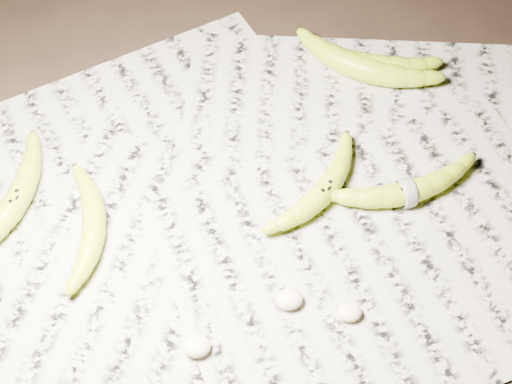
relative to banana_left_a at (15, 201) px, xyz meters
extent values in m
plane|color=black|center=(0.35, -0.06, -0.03)|extent=(3.00, 3.00, 0.00)
cube|color=#A6A18E|center=(0.34, -0.07, -0.02)|extent=(0.90, 0.70, 0.01)
torus|color=white|center=(0.53, -0.07, 0.00)|extent=(0.01, 0.04, 0.04)
ellipsoid|color=beige|center=(0.22, -0.24, -0.01)|extent=(0.03, 0.03, 0.02)
ellipsoid|color=beige|center=(0.34, -0.20, -0.01)|extent=(0.04, 0.03, 0.02)
ellipsoid|color=beige|center=(0.41, -0.23, -0.01)|extent=(0.03, 0.03, 0.02)
camera|label=1|loc=(0.24, -0.57, 0.81)|focal=50.00mm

